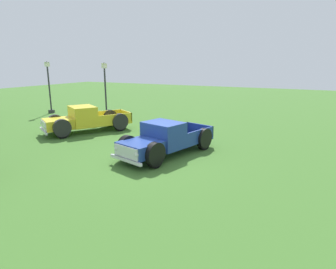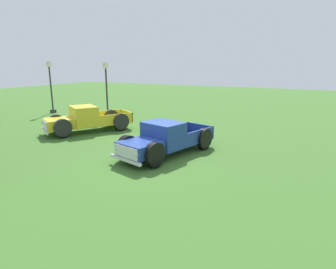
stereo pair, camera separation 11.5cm
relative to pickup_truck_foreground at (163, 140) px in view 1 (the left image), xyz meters
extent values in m
plane|color=#3D6B28|center=(-0.49, 0.09, -0.72)|extent=(80.00, 80.00, 0.00)
cube|color=navy|center=(-1.27, 0.33, -0.07)|extent=(1.80, 1.81, 0.54)
cube|color=silver|center=(-2.00, 0.52, -0.07)|extent=(0.40, 1.31, 0.45)
sphere|color=silver|center=(-2.13, -0.06, -0.05)|extent=(0.20, 0.20, 0.20)
sphere|color=silver|center=(-1.83, 1.10, -0.05)|extent=(0.20, 0.20, 0.20)
cube|color=navy|center=(0.06, -0.02, 0.22)|extent=(1.65, 1.91, 1.13)
cube|color=#8C9EA8|center=(-0.52, 0.14, 0.47)|extent=(0.40, 1.38, 0.50)
cube|color=navy|center=(1.67, -0.44, -0.29)|extent=(2.41, 2.11, 0.10)
cube|color=navy|center=(1.47, -1.19, 0.02)|extent=(2.01, 0.60, 0.54)
cube|color=navy|center=(1.87, 0.32, 0.02)|extent=(2.01, 0.60, 0.54)
cube|color=navy|center=(2.63, -0.69, 0.02)|extent=(0.49, 1.60, 0.54)
cylinder|color=black|center=(-1.48, -0.46, -0.34)|extent=(0.78, 0.40, 0.74)
cylinder|color=#B7B7BC|center=(-1.48, -0.47, -0.34)|extent=(0.35, 0.30, 0.30)
cylinder|color=black|center=(-1.48, -0.46, -0.15)|extent=(0.98, 0.50, 0.94)
cylinder|color=black|center=(-1.06, 1.13, -0.34)|extent=(0.78, 0.40, 0.74)
cylinder|color=#B7B7BC|center=(-1.06, 1.14, -0.34)|extent=(0.35, 0.30, 0.30)
cylinder|color=black|center=(-1.06, 1.13, -0.15)|extent=(0.98, 0.50, 0.94)
cylinder|color=black|center=(1.70, -1.30, -0.34)|extent=(0.78, 0.40, 0.74)
cylinder|color=#B7B7BC|center=(1.70, -1.31, -0.34)|extent=(0.35, 0.30, 0.30)
cylinder|color=black|center=(1.70, -1.30, -0.15)|extent=(0.98, 0.50, 0.94)
cylinder|color=black|center=(2.12, 0.29, -0.34)|extent=(0.78, 0.40, 0.74)
cylinder|color=#B7B7BC|center=(2.12, 0.30, -0.34)|extent=(0.35, 0.30, 0.30)
cylinder|color=black|center=(2.12, 0.29, -0.15)|extent=(0.98, 0.50, 0.94)
cube|color=silver|center=(-2.04, 0.53, -0.38)|extent=(0.55, 1.75, 0.12)
cube|color=yellow|center=(0.64, 7.01, -0.06)|extent=(2.08, 2.08, 0.55)
cube|color=silver|center=(-0.02, 7.40, -0.06)|extent=(0.75, 1.22, 0.46)
sphere|color=silver|center=(-0.32, 6.87, -0.03)|extent=(0.20, 0.20, 0.20)
sphere|color=silver|center=(0.30, 7.92, -0.03)|extent=(0.20, 0.20, 0.20)
cube|color=yellow|center=(1.86, 6.29, 0.25)|extent=(1.98, 2.11, 1.16)
cube|color=#8C9EA8|center=(1.33, 6.60, 0.50)|extent=(0.77, 1.27, 0.51)
cube|color=yellow|center=(3.33, 5.42, -0.28)|extent=(2.67, 2.52, 0.10)
cube|color=yellow|center=(2.92, 4.73, 0.04)|extent=(1.86, 1.14, 0.55)
cube|color=yellow|center=(3.73, 6.11, 0.04)|extent=(1.86, 1.14, 0.55)
cube|color=yellow|center=(4.20, 4.91, 0.04)|extent=(0.93, 1.49, 0.55)
cylinder|color=black|center=(0.21, 6.28, -0.33)|extent=(0.77, 0.58, 0.76)
cylinder|color=#B7B7BC|center=(0.21, 6.27, -0.33)|extent=(0.39, 0.36, 0.31)
cylinder|color=black|center=(0.21, 6.28, -0.14)|extent=(0.97, 0.73, 0.97)
cylinder|color=black|center=(1.07, 7.74, -0.33)|extent=(0.77, 0.58, 0.76)
cylinder|color=#B7B7BC|center=(1.08, 7.75, -0.33)|extent=(0.39, 0.36, 0.31)
cylinder|color=black|center=(1.07, 7.74, -0.14)|extent=(0.97, 0.73, 0.97)
cylinder|color=black|center=(3.11, 4.57, -0.33)|extent=(0.77, 0.58, 0.76)
cylinder|color=#B7B7BC|center=(3.11, 4.56, -0.33)|extent=(0.39, 0.36, 0.31)
cylinder|color=black|center=(3.11, 4.57, -0.14)|extent=(0.97, 0.73, 0.97)
cylinder|color=black|center=(3.97, 6.02, -0.33)|extent=(0.77, 0.58, 0.76)
cylinder|color=#B7B7BC|center=(3.98, 6.03, -0.33)|extent=(0.39, 0.36, 0.31)
cylinder|color=black|center=(3.97, 6.02, -0.14)|extent=(0.97, 0.73, 0.97)
cube|color=silver|center=(-0.06, 7.42, -0.37)|extent=(1.02, 1.63, 0.12)
cube|color=#2D2D33|center=(6.05, 7.96, -0.59)|extent=(0.36, 0.36, 0.25)
cylinder|color=#2D2D33|center=(6.05, 7.96, 1.22)|extent=(0.12, 0.12, 3.37)
cube|color=#F2EACC|center=(6.05, 7.96, 3.08)|extent=(0.28, 0.28, 0.36)
cone|color=#2D2D33|center=(6.05, 7.96, 3.26)|extent=(0.32, 0.32, 0.14)
cube|color=#2D2D33|center=(5.86, 13.51, -0.59)|extent=(0.36, 0.36, 0.25)
cylinder|color=#2D2D33|center=(5.86, 13.51, 1.27)|extent=(0.12, 0.12, 3.47)
cube|color=#F2EACC|center=(5.86, 13.51, 3.18)|extent=(0.28, 0.28, 0.36)
cone|color=#2D2D33|center=(5.86, 13.51, 3.36)|extent=(0.32, 0.32, 0.14)
camera|label=1|loc=(-10.74, -5.78, 3.25)|focal=30.98mm
camera|label=2|loc=(-10.69, -5.88, 3.25)|focal=30.98mm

